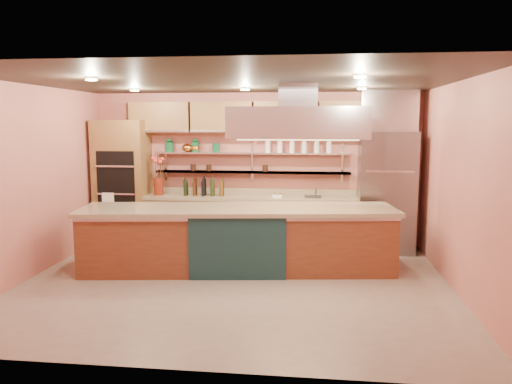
# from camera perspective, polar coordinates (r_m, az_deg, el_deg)

# --- Properties ---
(floor) EXTENTS (6.00, 5.00, 0.02)m
(floor) POSITION_cam_1_polar(r_m,az_deg,el_deg) (7.15, -2.54, -10.53)
(floor) COLOR gray
(floor) RESTS_ON ground
(ceiling) EXTENTS (6.00, 5.00, 0.02)m
(ceiling) POSITION_cam_1_polar(r_m,az_deg,el_deg) (6.80, -2.69, 12.54)
(ceiling) COLOR black
(ceiling) RESTS_ON wall_back
(wall_back) EXTENTS (6.00, 0.04, 2.80)m
(wall_back) POSITION_cam_1_polar(r_m,az_deg,el_deg) (9.30, -0.10, 2.66)
(wall_back) COLOR #C86E5E
(wall_back) RESTS_ON floor
(wall_front) EXTENTS (6.00, 0.04, 2.80)m
(wall_front) POSITION_cam_1_polar(r_m,az_deg,el_deg) (4.42, -7.91, -3.24)
(wall_front) COLOR #C86E5E
(wall_front) RESTS_ON floor
(wall_left) EXTENTS (0.04, 5.00, 2.80)m
(wall_left) POSITION_cam_1_polar(r_m,az_deg,el_deg) (7.90, -24.63, 1.01)
(wall_left) COLOR #C86E5E
(wall_left) RESTS_ON floor
(wall_right) EXTENTS (0.04, 5.00, 2.80)m
(wall_right) POSITION_cam_1_polar(r_m,az_deg,el_deg) (7.00, 22.39, 0.35)
(wall_right) COLOR #C86E5E
(wall_right) RESTS_ON floor
(oven_stack) EXTENTS (0.95, 0.64, 2.30)m
(oven_stack) POSITION_cam_1_polar(r_m,az_deg,el_deg) (9.62, -14.98, 1.07)
(oven_stack) COLOR brown
(oven_stack) RESTS_ON floor
(refrigerator) EXTENTS (0.95, 0.72, 2.10)m
(refrigerator) POSITION_cam_1_polar(r_m,az_deg,el_deg) (9.00, 14.64, -0.01)
(refrigerator) COLOR gray
(refrigerator) RESTS_ON floor
(back_counter) EXTENTS (3.84, 0.64, 0.93)m
(back_counter) POSITION_cam_1_polar(r_m,az_deg,el_deg) (9.14, -0.64, -3.35)
(back_counter) COLOR tan
(back_counter) RESTS_ON floor
(wall_shelf_lower) EXTENTS (3.60, 0.26, 0.03)m
(wall_shelf_lower) POSITION_cam_1_polar(r_m,az_deg,el_deg) (9.18, -0.51, 2.28)
(wall_shelf_lower) COLOR silver
(wall_shelf_lower) RESTS_ON wall_back
(wall_shelf_upper) EXTENTS (3.60, 0.26, 0.03)m
(wall_shelf_upper) POSITION_cam_1_polar(r_m,az_deg,el_deg) (9.15, -0.51, 4.46)
(wall_shelf_upper) COLOR silver
(wall_shelf_upper) RESTS_ON wall_back
(upper_cabinets) EXTENTS (4.60, 0.36, 0.55)m
(upper_cabinets) POSITION_cam_1_polar(r_m,az_deg,el_deg) (9.08, -0.24, 8.54)
(upper_cabinets) COLOR brown
(upper_cabinets) RESTS_ON wall_back
(range_hood) EXTENTS (2.00, 1.00, 0.45)m
(range_hood) POSITION_cam_1_polar(r_m,az_deg,el_deg) (7.39, 4.87, 7.88)
(range_hood) COLOR silver
(range_hood) RESTS_ON ceiling
(ceiling_downlights) EXTENTS (4.00, 2.80, 0.02)m
(ceiling_downlights) POSITION_cam_1_polar(r_m,az_deg,el_deg) (7.00, -2.41, 12.17)
(ceiling_downlights) COLOR #FFE5A5
(ceiling_downlights) RESTS_ON ceiling
(island) EXTENTS (4.76, 1.60, 0.97)m
(island) POSITION_cam_1_polar(r_m,az_deg,el_deg) (7.67, -2.04, -5.37)
(island) COLOR brown
(island) RESTS_ON floor
(flower_vase) EXTENTS (0.21, 0.21, 0.32)m
(flower_vase) POSITION_cam_1_polar(r_m,az_deg,el_deg) (9.37, -11.09, 0.63)
(flower_vase) COLOR maroon
(flower_vase) RESTS_ON back_counter
(oil_bottle_cluster) EXTENTS (0.82, 0.43, 0.25)m
(oil_bottle_cluster) POSITION_cam_1_polar(r_m,az_deg,el_deg) (9.14, -5.98, 0.37)
(oil_bottle_cluster) COLOR black
(oil_bottle_cluster) RESTS_ON back_counter
(kitchen_scale) EXTENTS (0.20, 0.18, 0.09)m
(kitchen_scale) POSITION_cam_1_polar(r_m,az_deg,el_deg) (8.96, 2.47, -0.27)
(kitchen_scale) COLOR white
(kitchen_scale) RESTS_ON back_counter
(bar_faucet) EXTENTS (0.04, 0.04, 0.22)m
(bar_faucet) POSITION_cam_1_polar(r_m,az_deg,el_deg) (9.02, 6.86, 0.15)
(bar_faucet) COLOR silver
(bar_faucet) RESTS_ON back_counter
(copper_kettle) EXTENTS (0.24, 0.24, 0.15)m
(copper_kettle) POSITION_cam_1_polar(r_m,az_deg,el_deg) (9.38, -7.87, 5.03)
(copper_kettle) COLOR orange
(copper_kettle) RESTS_ON wall_shelf_upper
(green_canister) EXTENTS (0.15, 0.15, 0.16)m
(green_canister) POSITION_cam_1_polar(r_m,az_deg,el_deg) (9.25, -4.58, 5.07)
(green_canister) COLOR #104E29
(green_canister) RESTS_ON wall_shelf_upper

